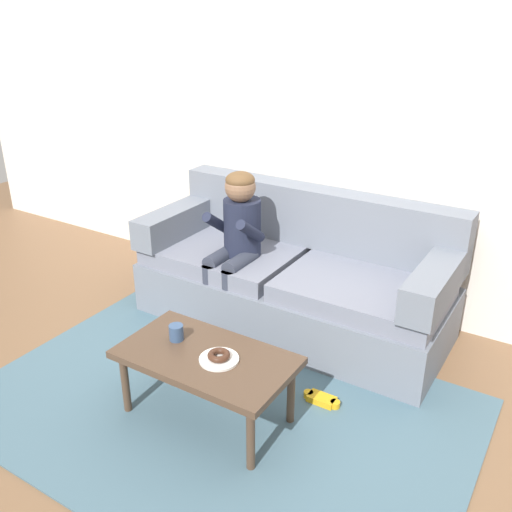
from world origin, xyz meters
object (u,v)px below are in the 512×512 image
(couch, at_px, (295,279))
(mug, at_px, (176,332))
(toy_controller, at_px, (322,400))
(donut, at_px, (219,355))
(coffee_table, at_px, (206,362))
(person_child, at_px, (236,235))

(couch, relative_size, mug, 23.97)
(couch, height_order, mug, couch)
(couch, relative_size, toy_controller, 9.54)
(mug, bearing_deg, donut, -7.14)
(couch, distance_m, coffee_table, 1.18)
(toy_controller, bearing_deg, person_child, 139.24)
(toy_controller, bearing_deg, donut, -142.86)
(coffee_table, distance_m, mug, 0.24)
(coffee_table, distance_m, person_child, 1.11)
(coffee_table, bearing_deg, donut, -4.68)
(coffee_table, bearing_deg, couch, 94.43)
(person_child, height_order, mug, person_child)
(person_child, bearing_deg, mug, -76.28)
(coffee_table, xyz_separation_m, toy_controller, (0.49, 0.44, -0.34))
(coffee_table, relative_size, toy_controller, 4.18)
(coffee_table, height_order, donut, donut)
(person_child, bearing_deg, toy_controller, -29.66)
(person_child, distance_m, donut, 1.14)
(mug, bearing_deg, person_child, 103.72)
(person_child, distance_m, toy_controller, 1.26)
(mug, height_order, toy_controller, mug)
(donut, bearing_deg, toy_controller, 48.25)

